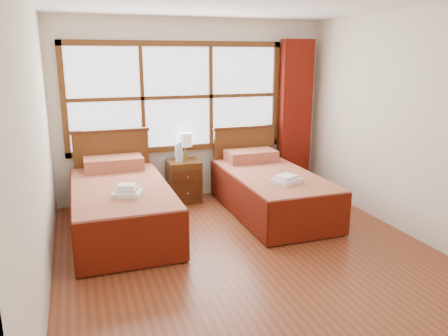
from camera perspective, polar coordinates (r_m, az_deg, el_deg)
name	(u,v)px	position (r m, az deg, el deg)	size (l,w,h in m)	color
floor	(250,255)	(4.78, 3.47, -11.31)	(4.50, 4.50, 0.00)	brown
wall_back	(194,110)	(6.49, -3.98, 7.54)	(4.00, 4.00, 0.00)	silver
wall_left	(36,149)	(4.06, -23.36, 2.27)	(4.50, 4.50, 0.00)	silver
wall_right	(414,126)	(5.46, 23.59, 5.08)	(4.50, 4.50, 0.00)	silver
window	(177,97)	(6.37, -6.12, 9.18)	(3.16, 0.06, 1.56)	white
curtain	(295,116)	(6.96, 9.27, 6.78)	(0.50, 0.16, 2.30)	maroon
bed_left	(121,203)	(5.47, -13.34, -4.51)	(1.13, 2.18, 1.10)	#441F0E
bed_right	(270,189)	(5.97, 5.97, -2.75)	(1.07, 2.09, 1.04)	#441F0E
nightstand	(184,181)	(6.38, -5.25, -1.72)	(0.46, 0.45, 0.61)	#532E12
towels_left	(127,191)	(4.90, -12.56, -2.96)	(0.37, 0.35, 0.13)	white
towels_right	(286,179)	(5.44, 8.13, -1.47)	(0.39, 0.37, 0.09)	white
lamp	(185,141)	(6.37, -5.10, 3.60)	(0.20, 0.20, 0.39)	#B5933A
bottle_near	(178,154)	(6.23, -6.09, 1.88)	(0.07, 0.07, 0.26)	#BEE0F5
bottle_far	(180,153)	(6.24, -5.73, 1.95)	(0.07, 0.07, 0.27)	#BEE0F5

